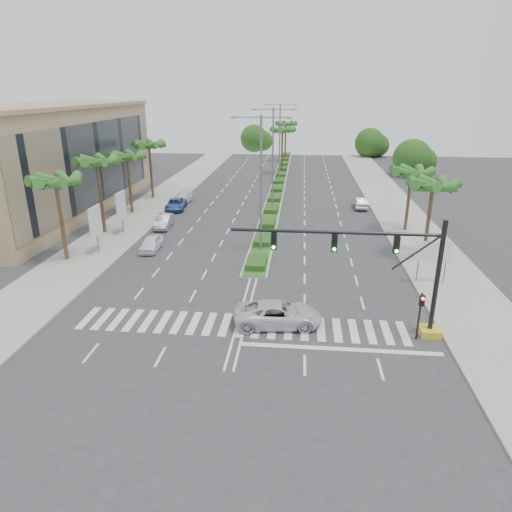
{
  "coord_description": "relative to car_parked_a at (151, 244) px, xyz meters",
  "views": [
    {
      "loc": [
        3.47,
        -25.2,
        13.98
      ],
      "look_at": [
        0.5,
        4.6,
        3.0
      ],
      "focal_mm": 32.0,
      "sensor_mm": 36.0,
      "label": 1
    }
  ],
  "objects": [
    {
      "name": "car_parked_b",
      "position": [
        -0.96,
        7.33,
        0.05
      ],
      "size": [
        1.78,
        4.32,
        1.39
      ],
      "primitive_type": "imported",
      "rotation": [
        0.0,
        0.0,
        0.07
      ],
      "color": "#9D9DA2",
      "rests_on": "ground"
    },
    {
      "name": "palm_right_near",
      "position": [
        24.57,
        0.67,
        5.56
      ],
      "size": [
        4.57,
        4.68,
        7.05
      ],
      "color": "brown",
      "rests_on": "ground"
    },
    {
      "name": "palm_left_end",
      "position": [
        -6.43,
        20.67,
        6.23
      ],
      "size": [
        4.57,
        4.68,
        7.75
      ],
      "color": "brown",
      "rests_on": "ground"
    },
    {
      "name": "car_parked_d",
      "position": [
        -1.73,
        18.41,
        0.05
      ],
      "size": [
        2.24,
        4.91,
        1.39
      ],
      "primitive_type": "imported",
      "rotation": [
        0.0,
        0.0,
        -0.06
      ],
      "color": "white",
      "rests_on": "ground"
    },
    {
      "name": "palm_right_far",
      "position": [
        24.57,
        8.67,
        5.26
      ],
      "size": [
        4.57,
        4.68,
        6.75
      ],
      "color": "brown",
      "rests_on": "ground"
    },
    {
      "name": "billboard_far",
      "position": [
        -4.43,
        4.67,
        2.31
      ],
      "size": [
        0.18,
        2.1,
        4.35
      ],
      "color": "slate",
      "rests_on": "ground"
    },
    {
      "name": "median",
      "position": [
        10.07,
        31.67,
        -0.55
      ],
      "size": [
        2.2,
        75.0,
        0.2
      ],
      "primitive_type": "cube",
      "color": "gray",
      "rests_on": "ground"
    },
    {
      "name": "building",
      "position": [
        -15.93,
        12.67,
        5.35
      ],
      "size": [
        12.0,
        36.0,
        12.0
      ],
      "primitive_type": "cube",
      "color": "tan",
      "rests_on": "ground"
    },
    {
      "name": "streetlight_far",
      "position": [
        10.07,
        32.67,
        6.16
      ],
      "size": [
        5.1,
        0.25,
        12.0
      ],
      "color": "slate",
      "rests_on": "ground"
    },
    {
      "name": "car_parked_a",
      "position": [
        0.0,
        0.0,
        0.0
      ],
      "size": [
        1.64,
        3.85,
        1.3
      ],
      "primitive_type": "imported",
      "rotation": [
        0.0,
        0.0,
        0.03
      ],
      "color": "white",
      "rests_on": "ground"
    },
    {
      "name": "footpath_left",
      "position": [
        -5.13,
        6.67,
        -0.57
      ],
      "size": [
        6.0,
        120.0,
        0.15
      ],
      "primitive_type": "cube",
      "color": "gray",
      "rests_on": "ground"
    },
    {
      "name": "car_crossing",
      "position": [
        12.37,
        -13.01,
        0.11
      ],
      "size": [
        5.74,
        3.14,
        1.53
      ],
      "primitive_type": "imported",
      "rotation": [
        0.0,
        0.0,
        1.68
      ],
      "color": "silver",
      "rests_on": "ground"
    },
    {
      "name": "streetlight_near",
      "position": [
        10.07,
        0.67,
        6.16
      ],
      "size": [
        5.1,
        0.25,
        12.0
      ],
      "color": "slate",
      "rests_on": "ground"
    },
    {
      "name": "streetlight_mid",
      "position": [
        10.07,
        16.67,
        6.16
      ],
      "size": [
        5.1,
        0.25,
        12.0
      ],
      "color": "slate",
      "rests_on": "ground"
    },
    {
      "name": "palm_left_far",
      "position": [
        -6.43,
        12.67,
        5.85
      ],
      "size": [
        4.57,
        4.68,
        7.35
      ],
      "color": "brown",
      "rests_on": "ground"
    },
    {
      "name": "car_parked_c",
      "position": [
        -1.73,
        15.06,
        0.02
      ],
      "size": [
        2.74,
        5.01,
        1.33
      ],
      "primitive_type": "imported",
      "rotation": [
        0.0,
        0.0,
        0.12
      ],
      "color": "#315896",
      "rests_on": "ground"
    },
    {
      "name": "ground",
      "position": [
        10.07,
        -13.33,
        -0.65
      ],
      "size": [
        160.0,
        160.0,
        0.0
      ],
      "primitive_type": "plane",
      "color": "#333335",
      "rests_on": "ground"
    },
    {
      "name": "median_grass",
      "position": [
        10.07,
        31.67,
        -0.43
      ],
      "size": [
        1.8,
        75.0,
        0.04
      ],
      "primitive_type": "cube",
      "color": "#295F20",
      "rests_on": "median"
    },
    {
      "name": "signal_gantry",
      "position": [
        19.34,
        -13.33,
        2.81
      ],
      "size": [
        12.6,
        1.2,
        7.2
      ],
      "color": "gold",
      "rests_on": "ground"
    },
    {
      "name": "footpath_right",
      "position": [
        25.27,
        6.67,
        -0.57
      ],
      "size": [
        6.0,
        120.0,
        0.15
      ],
      "primitive_type": "cube",
      "color": "gray",
      "rests_on": "ground"
    },
    {
      "name": "pedestrian_signal",
      "position": [
        20.67,
        -14.01,
        1.39
      ],
      "size": [
        0.28,
        0.36,
        3.0
      ],
      "color": "black",
      "rests_on": "ground"
    },
    {
      "name": "palm_median_a",
      "position": [
        10.07,
        41.67,
        6.52
      ],
      "size": [
        4.57,
        4.68,
        8.05
      ],
      "color": "brown",
      "rests_on": "ground"
    },
    {
      "name": "palm_median_b",
      "position": [
        10.07,
        56.67,
        6.52
      ],
      "size": [
        4.57,
        4.68,
        8.05
      ],
      "color": "brown",
      "rests_on": "ground"
    },
    {
      "name": "billboard_near",
      "position": [
        -4.43,
        -1.33,
        2.31
      ],
      "size": [
        0.18,
        2.1,
        4.35
      ],
      "color": "slate",
      "rests_on": "ground"
    },
    {
      "name": "palm_left_mid",
      "position": [
        -6.43,
        4.67,
        6.43
      ],
      "size": [
        4.57,
        4.68,
        7.95
      ],
      "color": "brown",
      "rests_on": "ground"
    },
    {
      "name": "palm_left_near",
      "position": [
        -6.43,
        -3.33,
        6.04
      ],
      "size": [
        4.57,
        4.68,
        7.55
      ],
      "color": "brown",
      "rests_on": "ground"
    },
    {
      "name": "direction_sign",
      "position": [
        23.57,
        -5.34,
        1.8
      ],
      "size": [
        2.7,
        0.11,
        3.4
      ],
      "color": "slate",
      "rests_on": "ground"
    },
    {
      "name": "car_right",
      "position": [
        21.03,
        18.05,
        0.06
      ],
      "size": [
        1.62,
        4.33,
        1.41
      ],
      "primitive_type": "imported",
      "rotation": [
        0.0,
        0.0,
        3.11
      ],
      "color": "#A2A2A7",
      "rests_on": "ground"
    }
  ]
}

